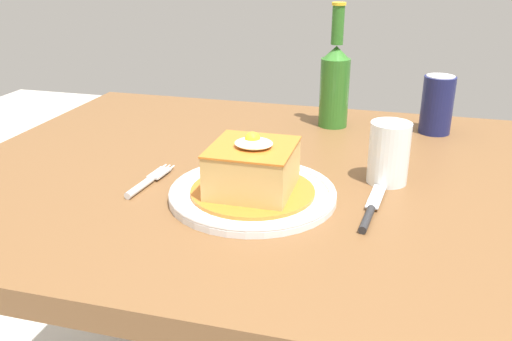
{
  "coord_description": "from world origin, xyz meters",
  "views": [
    {
      "loc": [
        0.14,
        -0.88,
        1.12
      ],
      "look_at": [
        -0.07,
        -0.1,
        0.79
      ],
      "focal_mm": 38.35,
      "sensor_mm": 36.0,
      "label": 1
    }
  ],
  "objects_px": {
    "main_plate": "(253,193)",
    "fork": "(146,182)",
    "drinking_glass": "(389,156)",
    "soda_can": "(437,105)",
    "beer_bottle_green": "(333,82)",
    "knife": "(370,212)"
  },
  "relations": [
    {
      "from": "main_plate",
      "to": "beer_bottle_green",
      "type": "bearing_deg",
      "value": 81.15
    },
    {
      "from": "main_plate",
      "to": "fork",
      "type": "distance_m",
      "value": 0.19
    },
    {
      "from": "fork",
      "to": "beer_bottle_green",
      "type": "relative_size",
      "value": 0.53
    },
    {
      "from": "main_plate",
      "to": "drinking_glass",
      "type": "bearing_deg",
      "value": 32.22
    },
    {
      "from": "main_plate",
      "to": "drinking_glass",
      "type": "height_order",
      "value": "drinking_glass"
    },
    {
      "from": "fork",
      "to": "beer_bottle_green",
      "type": "distance_m",
      "value": 0.5
    },
    {
      "from": "beer_bottle_green",
      "to": "drinking_glass",
      "type": "bearing_deg",
      "value": -64.81
    },
    {
      "from": "knife",
      "to": "beer_bottle_green",
      "type": "distance_m",
      "value": 0.46
    },
    {
      "from": "beer_bottle_green",
      "to": "drinking_glass",
      "type": "distance_m",
      "value": 0.33
    },
    {
      "from": "knife",
      "to": "beer_bottle_green",
      "type": "xyz_separation_m",
      "value": [
        -0.12,
        0.43,
        0.09
      ]
    },
    {
      "from": "fork",
      "to": "knife",
      "type": "height_order",
      "value": "same"
    },
    {
      "from": "soda_can",
      "to": "drinking_glass",
      "type": "xyz_separation_m",
      "value": [
        -0.09,
        -0.3,
        -0.02
      ]
    },
    {
      "from": "fork",
      "to": "drinking_glass",
      "type": "distance_m",
      "value": 0.41
    },
    {
      "from": "main_plate",
      "to": "fork",
      "type": "xyz_separation_m",
      "value": [
        -0.19,
        0.0,
        -0.0
      ]
    },
    {
      "from": "knife",
      "to": "main_plate",
      "type": "bearing_deg",
      "value": 175.88
    },
    {
      "from": "main_plate",
      "to": "soda_can",
      "type": "distance_m",
      "value": 0.52
    },
    {
      "from": "soda_can",
      "to": "beer_bottle_green",
      "type": "bearing_deg",
      "value": -178.01
    },
    {
      "from": "main_plate",
      "to": "drinking_glass",
      "type": "xyz_separation_m",
      "value": [
        0.2,
        0.13,
        0.04
      ]
    },
    {
      "from": "main_plate",
      "to": "beer_bottle_green",
      "type": "height_order",
      "value": "beer_bottle_green"
    },
    {
      "from": "main_plate",
      "to": "fork",
      "type": "height_order",
      "value": "main_plate"
    },
    {
      "from": "soda_can",
      "to": "drinking_glass",
      "type": "height_order",
      "value": "soda_can"
    },
    {
      "from": "fork",
      "to": "knife",
      "type": "bearing_deg",
      "value": -2.21
    }
  ]
}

